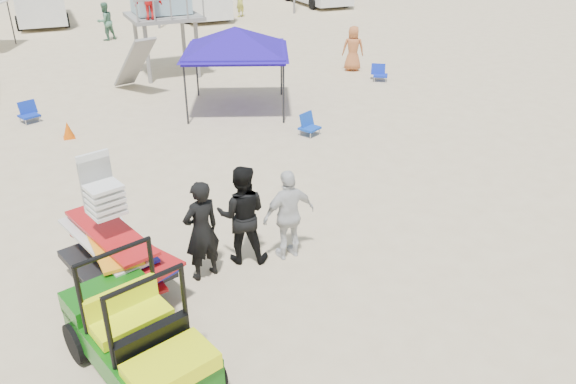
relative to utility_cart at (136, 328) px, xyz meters
name	(u,v)px	position (x,y,z in m)	size (l,w,h in m)	color
ground	(336,355)	(2.78, -0.78, -0.88)	(140.00, 140.00, 0.00)	beige
utility_cart	(136,328)	(0.00, 0.00, 0.00)	(1.90, 2.73, 1.88)	#0F560D
surf_trailer	(112,242)	(0.01, 2.33, 0.05)	(1.87, 2.64, 2.28)	black
man_left	(201,231)	(1.52, 2.03, 0.09)	(0.71, 0.46, 1.93)	black
man_mid	(242,215)	(2.37, 2.28, 0.10)	(0.95, 0.74, 1.96)	black
man_right	(289,215)	(3.22, 2.03, 0.04)	(1.07, 0.44, 1.82)	silver
canopy_blue	(235,31)	(5.25, 11.01, 1.70)	(4.12, 4.12, 3.12)	black
cone_far	(68,130)	(-0.24, 10.39, -0.63)	(0.34, 0.34, 0.50)	#DC5406
beach_chair_a	(28,112)	(-1.27, 12.44, -0.56)	(0.70, 0.77, 0.64)	#0F2DAB
beach_chair_b	(308,124)	(6.39, 7.88, -0.56)	(0.71, 0.79, 0.64)	#103EAF
beach_chair_c	(379,72)	(11.47, 12.09, -0.56)	(0.73, 0.82, 0.64)	#1028B3
distant_beachgoers	(127,37)	(3.10, 20.09, 0.01)	(19.42, 14.87, 1.86)	#B46233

